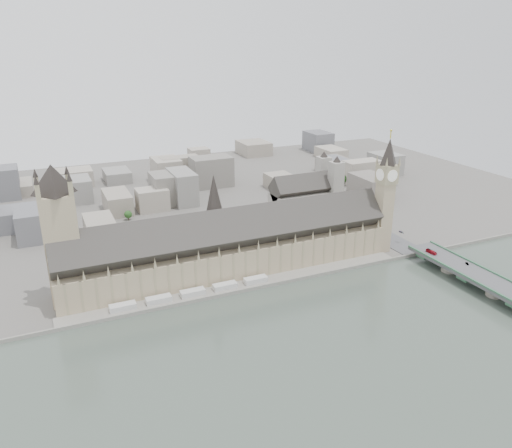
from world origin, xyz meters
name	(u,v)px	position (x,y,z in m)	size (l,w,h in m)	color
ground	(240,283)	(0.00, 0.00, 0.00)	(900.00, 900.00, 0.00)	#595651
river_thames	(369,425)	(0.00, -165.00, 0.00)	(600.00, 600.00, 0.00)	#414D44
embankment_wall	(248,290)	(0.00, -15.00, 1.50)	(600.00, 1.50, 3.00)	gray
river_terrace	(244,286)	(0.00, -7.50, 1.00)	(270.00, 15.00, 2.00)	gray
terrace_tents	(193,293)	(-40.00, -7.00, 4.00)	(118.00, 7.00, 4.00)	silver
palace_of_westminster	(230,247)	(0.00, 19.70, 22.71)	(265.00, 40.73, 55.44)	gray
elizabeth_tower	(386,187)	(138.00, 8.00, 58.09)	(17.00, 17.00, 107.50)	gray
victoria_tower	(60,228)	(-122.00, 26.00, 55.20)	(30.00, 30.00, 100.00)	gray
central_tower	(214,204)	(-10.00, 26.00, 57.92)	(13.00, 13.00, 48.00)	#978E68
westminster_bridge	(487,285)	(162.00, -87.50, 5.12)	(25.00, 325.00, 10.25)	#474749
westminster_abbey	(306,200)	(110.92, 95.00, 25.08)	(68.00, 36.00, 64.00)	gray
city_skyline_inland	(161,181)	(0.00, 245.00, 19.00)	(720.00, 360.00, 38.00)	gray
park_trees	(203,248)	(-10.00, 60.00, 7.50)	(110.00, 30.00, 15.00)	#1C4418
red_bus_north	(431,252)	(157.01, -33.70, 11.65)	(2.36, 10.08, 2.81)	maroon
car_silver	(467,264)	(167.86, -61.81, 10.90)	(1.39, 3.98, 1.31)	gray
car_approach	(401,232)	(165.36, 13.76, 10.94)	(1.93, 4.75, 1.38)	gray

